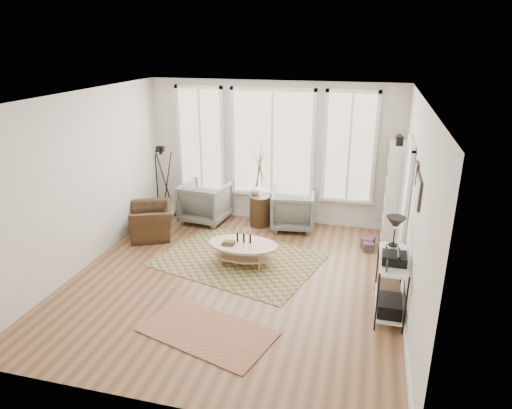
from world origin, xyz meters
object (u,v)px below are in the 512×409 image
(armchair_left, at_px, (206,202))
(bookcase, at_px, (394,193))
(coffee_table, at_px, (243,248))
(low_shelf, at_px, (391,279))
(accent_chair, at_px, (153,221))
(side_table, at_px, (260,186))
(armchair_right, at_px, (293,210))

(armchair_left, bearing_deg, bookcase, -173.69)
(coffee_table, relative_size, armchair_left, 1.30)
(low_shelf, xyz_separation_m, accent_chair, (-4.44, 1.58, -0.20))
(low_shelf, bearing_deg, armchair_left, 145.31)
(coffee_table, bearing_deg, accent_chair, 160.63)
(coffee_table, relative_size, accent_chair, 1.26)
(low_shelf, distance_m, side_table, 3.66)
(armchair_left, distance_m, accent_chair, 1.23)
(armchair_left, height_order, armchair_right, armchair_left)
(low_shelf, bearing_deg, coffee_table, 160.19)
(armchair_left, bearing_deg, armchair_right, -170.74)
(armchair_right, bearing_deg, coffee_table, 65.06)
(armchair_left, bearing_deg, coffee_table, 134.33)
(armchair_right, distance_m, side_table, 0.82)
(armchair_left, relative_size, side_table, 0.53)
(low_shelf, height_order, coffee_table, low_shelf)
(accent_chair, bearing_deg, coffee_table, 44.65)
(low_shelf, xyz_separation_m, side_table, (-2.54, 2.62, 0.34))
(bookcase, xyz_separation_m, low_shelf, (-0.06, -2.52, -0.44))
(armchair_left, height_order, accent_chair, armchair_left)
(low_shelf, distance_m, accent_chair, 4.72)
(bookcase, bearing_deg, armchair_left, 179.35)
(armchair_left, relative_size, accent_chair, 0.97)
(side_table, bearing_deg, bookcase, -2.21)
(armchair_right, bearing_deg, low_shelf, 117.49)
(bookcase, distance_m, accent_chair, 4.64)
(coffee_table, distance_m, armchair_right, 1.86)
(bookcase, distance_m, armchair_left, 3.80)
(bookcase, height_order, armchair_right, bookcase)
(side_table, distance_m, accent_chair, 2.23)
(bookcase, relative_size, armchair_right, 2.39)
(low_shelf, bearing_deg, accent_chair, 160.39)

